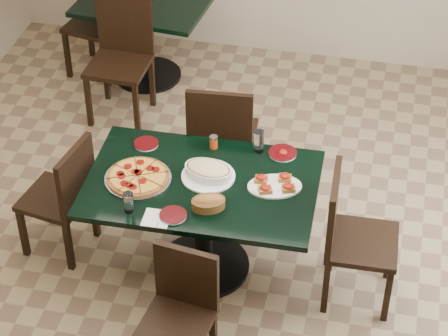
% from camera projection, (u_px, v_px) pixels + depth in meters
% --- Properties ---
extents(floor, '(5.50, 5.50, 0.00)m').
position_uv_depth(floor, '(217.00, 252.00, 6.06)').
color(floor, olive).
rests_on(floor, ground).
extents(room_shell, '(5.50, 5.50, 5.50)m').
position_uv_depth(room_shell, '(402.00, 0.00, 6.47)').
color(room_shell, white).
rests_on(room_shell, floor).
extents(main_table, '(1.48, 0.97, 0.75)m').
position_uv_depth(main_table, '(202.00, 204.00, 5.60)').
color(main_table, black).
rests_on(main_table, floor).
extents(back_table, '(1.15, 0.88, 0.75)m').
position_uv_depth(back_table, '(145.00, 25.00, 7.49)').
color(back_table, black).
rests_on(back_table, floor).
extents(chair_far, '(0.50, 0.50, 0.99)m').
position_uv_depth(chair_far, '(222.00, 134.00, 6.20)').
color(chair_far, black).
rests_on(chair_far, floor).
extents(chair_near, '(0.44, 0.44, 0.83)m').
position_uv_depth(chair_near, '(181.00, 307.00, 5.05)').
color(chair_near, black).
rests_on(chair_near, floor).
extents(chair_right, '(0.46, 0.46, 0.95)m').
position_uv_depth(chair_right, '(349.00, 232.00, 5.44)').
color(chair_right, black).
rests_on(chair_right, floor).
extents(chair_left, '(0.48, 0.48, 0.89)m').
position_uv_depth(chair_left, '(65.00, 193.00, 5.79)').
color(chair_left, black).
rests_on(chair_left, floor).
extents(back_chair_near, '(0.48, 0.48, 1.01)m').
position_uv_depth(back_chair_near, '(122.00, 51.00, 7.07)').
color(back_chair_near, black).
rests_on(back_chair_near, floor).
extents(back_chair_left, '(0.54, 0.54, 0.98)m').
position_uv_depth(back_chair_left, '(104.00, 18.00, 7.52)').
color(back_chair_left, black).
rests_on(back_chair_left, floor).
extents(pepperoni_pizza, '(0.42, 0.42, 0.04)m').
position_uv_depth(pepperoni_pizza, '(138.00, 177.00, 5.49)').
color(pepperoni_pizza, '#AFAFB6').
rests_on(pepperoni_pizza, main_table).
extents(lasagna_casserole, '(0.34, 0.34, 0.09)m').
position_uv_depth(lasagna_casserole, '(208.00, 171.00, 5.49)').
color(lasagna_casserole, white).
rests_on(lasagna_casserole, main_table).
extents(bread_basket, '(0.24, 0.21, 0.09)m').
position_uv_depth(bread_basket, '(208.00, 203.00, 5.27)').
color(bread_basket, brown).
rests_on(bread_basket, main_table).
extents(bruschetta_platter, '(0.39, 0.32, 0.05)m').
position_uv_depth(bruschetta_platter, '(275.00, 185.00, 5.43)').
color(bruschetta_platter, white).
rests_on(bruschetta_platter, main_table).
extents(side_plate_near, '(0.17, 0.17, 0.02)m').
position_uv_depth(side_plate_near, '(173.00, 215.00, 5.23)').
color(side_plate_near, white).
rests_on(side_plate_near, main_table).
extents(side_plate_far_r, '(0.19, 0.19, 0.03)m').
position_uv_depth(side_plate_far_r, '(283.00, 153.00, 5.70)').
color(side_plate_far_r, white).
rests_on(side_plate_far_r, main_table).
extents(side_plate_far_l, '(0.16, 0.16, 0.02)m').
position_uv_depth(side_plate_far_l, '(146.00, 144.00, 5.78)').
color(side_plate_far_l, white).
rests_on(side_plate_far_l, main_table).
extents(napkin_setting, '(0.17, 0.17, 0.01)m').
position_uv_depth(napkin_setting, '(157.00, 218.00, 5.21)').
color(napkin_setting, silver).
rests_on(napkin_setting, main_table).
extents(water_glass_a, '(0.07, 0.07, 0.15)m').
position_uv_depth(water_glass_a, '(259.00, 141.00, 5.69)').
color(water_glass_a, silver).
rests_on(water_glass_a, main_table).
extents(water_glass_b, '(0.06, 0.06, 0.14)m').
position_uv_depth(water_glass_b, '(129.00, 202.00, 5.23)').
color(water_glass_b, silver).
rests_on(water_glass_b, main_table).
extents(pepper_shaker, '(0.05, 0.05, 0.09)m').
position_uv_depth(pepper_shaker, '(214.00, 142.00, 5.73)').
color(pepper_shaker, '#BE3614').
rests_on(pepper_shaker, main_table).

